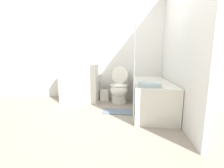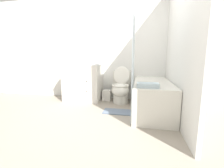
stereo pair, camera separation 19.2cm
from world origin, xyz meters
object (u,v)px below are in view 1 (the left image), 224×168
(sink_faucet, at_px, (82,62))
(tissue_box, at_px, (88,62))
(wastebasket, at_px, (105,95))
(hand_towel_folded, at_px, (66,63))
(bathtub, at_px, (151,96))
(soap_dispenser, at_px, (94,61))
(bath_mat, at_px, (118,112))
(vanity_cabinet, at_px, (81,82))
(bath_towel_folded, at_px, (150,85))
(toilet, at_px, (119,88))

(sink_faucet, distance_m, tissue_box, 0.29)
(wastebasket, height_order, hand_towel_folded, hand_towel_folded)
(bathtub, bearing_deg, soap_dispenser, 158.25)
(bathtub, distance_m, wastebasket, 1.17)
(soap_dispenser, distance_m, bath_mat, 1.32)
(hand_towel_folded, bearing_deg, vanity_cabinet, 32.41)
(bathtub, bearing_deg, hand_towel_folded, 169.72)
(vanity_cabinet, bearing_deg, tissue_box, -7.37)
(bath_towel_folded, bearing_deg, bath_mat, 141.43)
(wastebasket, bearing_deg, soap_dispenser, -164.83)
(toilet, bearing_deg, sink_faucet, 165.13)
(vanity_cabinet, relative_size, hand_towel_folded, 3.29)
(sink_faucet, distance_m, bath_towel_folded, 1.99)
(vanity_cabinet, xyz_separation_m, sink_faucet, (-0.00, 0.19, 0.47))
(tissue_box, bearing_deg, wastebasket, 12.25)
(vanity_cabinet, height_order, toilet, vanity_cabinet)
(bath_towel_folded, bearing_deg, soap_dispenser, 135.67)
(vanity_cabinet, xyz_separation_m, wastebasket, (0.57, 0.06, -0.32))
(bathtub, relative_size, hand_towel_folded, 5.84)
(tissue_box, xyz_separation_m, soap_dispenser, (0.14, 0.02, 0.02))
(vanity_cabinet, xyz_separation_m, bath_mat, (0.95, -0.70, -0.44))
(wastebasket, distance_m, soap_dispenser, 0.86)
(tissue_box, bearing_deg, hand_towel_folded, -162.83)
(bathtub, xyz_separation_m, bath_towel_folded, (-0.11, -0.61, 0.32))
(sink_faucet, bearing_deg, tissue_box, -47.49)
(bathtub, height_order, soap_dispenser, soap_dispenser)
(sink_faucet, bearing_deg, wastebasket, -13.01)
(wastebasket, bearing_deg, tissue_box, -167.75)
(sink_faucet, relative_size, bath_mat, 0.26)
(wastebasket, height_order, bath_towel_folded, bath_towel_folded)
(hand_towel_folded, bearing_deg, sink_faucet, 53.46)
(wastebasket, bearing_deg, toilet, -17.83)
(hand_towel_folded, distance_m, bath_towel_folded, 2.00)
(wastebasket, bearing_deg, bathtub, -29.02)
(bath_towel_folded, bearing_deg, wastebasket, 127.49)
(hand_towel_folded, relative_size, bath_mat, 0.49)
(tissue_box, bearing_deg, bath_mat, -41.72)
(wastebasket, xyz_separation_m, bath_mat, (0.38, -0.75, -0.12))
(toilet, xyz_separation_m, bathtub, (0.66, -0.45, -0.04))
(toilet, distance_m, tissue_box, 0.95)
(bath_mat, bearing_deg, hand_towel_folded, 156.45)
(bath_towel_folded, bearing_deg, sink_faucet, 138.49)
(bathtub, bearing_deg, vanity_cabinet, 162.36)
(tissue_box, bearing_deg, sink_faucet, 132.51)
(tissue_box, distance_m, hand_towel_folded, 0.48)
(sink_faucet, height_order, wastebasket, sink_faucet)
(sink_faucet, xyz_separation_m, toilet, (0.93, -0.25, -0.58))
(toilet, bearing_deg, bathtub, -34.20)
(hand_towel_folded, bearing_deg, toilet, 5.34)
(vanity_cabinet, height_order, wastebasket, vanity_cabinet)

